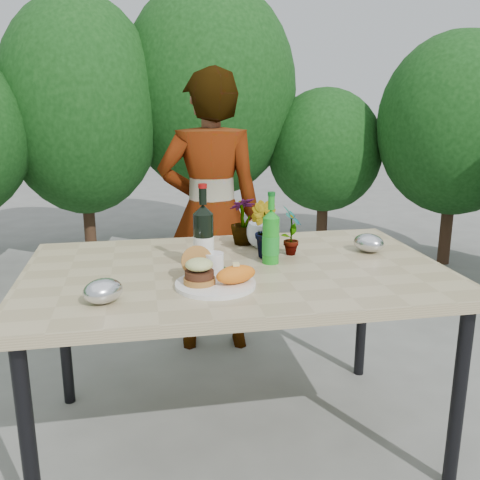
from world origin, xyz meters
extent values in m
plane|color=slate|center=(0.00, 0.00, 0.00)|extent=(80.00, 80.00, 0.00)
cube|color=tan|center=(0.00, 0.00, 0.73)|extent=(1.60, 1.00, 0.04)
cylinder|color=black|center=(-0.72, -0.42, 0.35)|extent=(0.05, 0.05, 0.71)
cylinder|color=black|center=(0.72, -0.42, 0.35)|extent=(0.05, 0.05, 0.71)
cylinder|color=black|center=(-0.72, 0.42, 0.35)|extent=(0.05, 0.05, 0.71)
cylinder|color=black|center=(0.72, 0.42, 0.35)|extent=(0.05, 0.05, 0.71)
cylinder|color=#382316|center=(-0.80, 2.80, 0.21)|extent=(0.10, 0.10, 0.42)
ellipsoid|color=#1D541C|center=(-0.80, 2.80, 1.32)|extent=(1.33, 1.33, 1.80)
cylinder|color=#382316|center=(0.30, 3.00, 0.25)|extent=(0.10, 0.10, 0.50)
ellipsoid|color=#1D541C|center=(0.30, 3.00, 1.46)|extent=(1.55, 1.55, 1.91)
cylinder|color=#382316|center=(1.30, 2.70, 0.19)|extent=(0.10, 0.10, 0.38)
ellipsoid|color=#1D541C|center=(1.30, 2.70, 0.93)|extent=(1.03, 1.03, 1.10)
cylinder|color=#382316|center=(2.20, 2.10, 0.22)|extent=(0.10, 0.10, 0.44)
ellipsoid|color=#1D541C|center=(2.20, 2.10, 1.18)|extent=(1.27, 1.27, 1.47)
cylinder|color=white|center=(-0.11, -0.20, 0.76)|extent=(0.28, 0.28, 0.01)
cylinder|color=#B7722D|center=(-0.16, -0.20, 0.78)|extent=(0.11, 0.11, 0.02)
cylinder|color=#472314|center=(-0.16, -0.20, 0.80)|extent=(0.10, 0.10, 0.02)
ellipsoid|color=beige|center=(-0.16, -0.20, 0.83)|extent=(0.10, 0.10, 0.04)
cylinder|color=#B7722D|center=(-0.16, -0.12, 0.82)|extent=(0.11, 0.06, 0.11)
ellipsoid|color=orange|center=(-0.04, -0.22, 0.80)|extent=(0.17, 0.12, 0.06)
ellipsoid|color=olive|center=(-0.11, -0.11, 0.78)|extent=(0.04, 0.04, 0.02)
ellipsoid|color=#193814|center=(-0.08, -0.10, 0.78)|extent=(0.06, 0.04, 0.03)
cylinder|color=black|center=(-0.12, 0.00, 0.86)|extent=(0.08, 0.08, 0.21)
cylinder|color=white|center=(-0.12, 0.00, 0.84)|extent=(0.08, 0.08, 0.09)
cone|color=black|center=(-0.12, 0.00, 0.98)|extent=(0.08, 0.08, 0.04)
cylinder|color=black|center=(-0.12, 0.00, 1.03)|extent=(0.03, 0.03, 0.06)
cylinder|color=maroon|center=(-0.12, 0.00, 1.07)|extent=(0.03, 0.03, 0.02)
cylinder|color=#198E1D|center=(0.14, 0.03, 0.84)|extent=(0.07, 0.07, 0.18)
cylinder|color=#198C26|center=(0.14, 0.03, 0.82)|extent=(0.07, 0.07, 0.07)
cone|color=#198E1D|center=(0.14, 0.03, 0.95)|extent=(0.07, 0.07, 0.03)
cylinder|color=#198E1D|center=(0.14, 0.03, 0.99)|extent=(0.03, 0.03, 0.05)
cylinder|color=#0C5919|center=(0.14, 0.03, 1.03)|extent=(0.03, 0.03, 0.01)
cylinder|color=white|center=(-0.10, -0.11, 0.80)|extent=(0.07, 0.07, 0.09)
imported|color=#2C581E|center=(0.25, 0.13, 0.85)|extent=(0.11, 0.13, 0.21)
imported|color=#265E20|center=(0.14, 0.12, 0.86)|extent=(0.16, 0.16, 0.23)
imported|color=#21531C|center=(0.09, 0.33, 0.86)|extent=(0.15, 0.15, 0.21)
imported|color=silver|center=(0.16, 0.26, 0.80)|extent=(0.17, 0.17, 0.11)
ellipsoid|color=silver|center=(-0.48, -0.28, 0.79)|extent=(0.17, 0.17, 0.08)
ellipsoid|color=silver|center=(0.59, 0.11, 0.79)|extent=(0.16, 0.17, 0.08)
imported|color=#955F4A|center=(0.02, 0.90, 0.77)|extent=(0.59, 0.41, 1.54)
camera|label=1|loc=(-0.35, -1.92, 1.38)|focal=40.00mm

